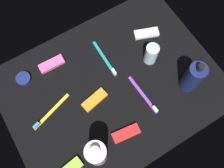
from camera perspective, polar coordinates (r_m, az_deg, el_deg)
ground_plane at (r=99.35cm, az=-0.00°, el=-0.72°), size 84.00×64.00×1.20cm
lotion_bottle at (r=96.57cm, az=18.01°, el=1.45°), size 6.65×6.65×17.93cm
bodywash_bottle at (r=85.95cm, az=-3.59°, el=-15.64°), size 7.13×7.13×16.73cm
deodorant_stick at (r=100.34cm, az=8.97°, el=6.81°), size 5.16×5.16×9.62cm
toothbrush_yellow at (r=98.00cm, az=-14.18°, el=-6.53°), size 17.52×6.61×2.10cm
toothbrush_teal at (r=102.63cm, az=-1.43°, el=5.49°), size 1.30×18.01×2.10cm
toothbrush_purple at (r=97.66cm, az=7.47°, el=-2.87°), size 2.25×18.04×2.10cm
snack_bar_orange at (r=96.52cm, az=-4.02°, el=-3.67°), size 10.97×5.92×1.50cm
snack_bar_red at (r=93.57cm, az=3.24°, el=-11.24°), size 10.84×5.34×1.50cm
snack_bar_white at (r=109.55cm, az=7.89°, el=11.43°), size 11.14×7.41×1.50cm
snack_bar_pink at (r=104.63cm, az=-13.66°, el=4.46°), size 10.49×4.24×1.50cm
cream_tin_left at (r=105.28cm, az=-19.63°, el=1.18°), size 5.78×5.78×1.54cm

